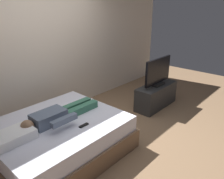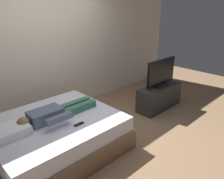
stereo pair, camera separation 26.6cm
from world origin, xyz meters
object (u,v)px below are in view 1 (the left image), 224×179
(tv_stand, at_px, (156,96))
(tv, at_px, (158,72))
(pillow, at_px, (14,136))
(remote, at_px, (84,125))
(person, at_px, (57,115))
(bed, at_px, (58,138))

(tv_stand, bearing_deg, tv, 180.00)
(pillow, height_order, remote, pillow)
(remote, bearing_deg, tv_stand, 4.24)
(remote, distance_m, tv, 2.25)
(person, xyz_separation_m, remote, (0.15, -0.40, -0.07))
(bed, bearing_deg, pillow, 180.00)
(bed, distance_m, pillow, 0.72)
(pillow, height_order, tv, tv)
(remote, xyz_separation_m, tv, (2.23, 0.17, 0.24))
(pillow, height_order, tv_stand, pillow)
(tv_stand, relative_size, tv, 1.25)
(remote, bearing_deg, person, 110.47)
(remote, distance_m, tv_stand, 2.26)
(bed, distance_m, remote, 0.51)
(bed, relative_size, person, 1.51)
(tv, bearing_deg, bed, 174.77)
(pillow, bearing_deg, tv_stand, -4.15)
(bed, distance_m, tv, 2.48)
(bed, height_order, tv, tv)
(pillow, xyz_separation_m, person, (0.66, 0.02, 0.02))
(tv_stand, bearing_deg, remote, -175.76)
(remote, height_order, tv, tv)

